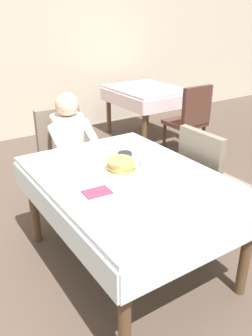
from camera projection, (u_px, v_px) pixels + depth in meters
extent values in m
plane|color=brown|center=(128.00, 263.00, 2.68)|extent=(14.00, 14.00, 0.00)
cube|color=silver|center=(128.00, 178.00, 2.38)|extent=(1.10, 1.50, 0.04)
cube|color=silver|center=(208.00, 249.00, 1.85)|extent=(1.10, 0.01, 0.18)
cube|color=silver|center=(80.00, 158.00, 3.01)|extent=(1.10, 0.01, 0.18)
cube|color=silver|center=(53.00, 216.00, 2.15)|extent=(0.01, 1.50, 0.18)
cube|color=silver|center=(188.00, 174.00, 2.71)|extent=(0.01, 1.50, 0.18)
cylinder|color=brown|center=(125.00, 313.00, 1.79)|extent=(0.07, 0.07, 0.70)
cylinder|color=brown|center=(246.00, 250.00, 2.26)|extent=(0.07, 0.07, 0.70)
cylinder|color=brown|center=(34.00, 203.00, 2.81)|extent=(0.07, 0.07, 0.70)
cylinder|color=brown|center=(130.00, 176.00, 3.28)|extent=(0.07, 0.07, 0.70)
cube|color=#7A6B5B|center=(69.00, 164.00, 3.34)|extent=(0.44, 0.44, 0.05)
cube|color=#7A6B5B|center=(59.00, 132.00, 3.38)|extent=(0.44, 0.06, 0.48)
cylinder|color=#2D2319|center=(96.00, 188.00, 3.38)|extent=(0.04, 0.04, 0.40)
cylinder|color=#2D2319|center=(61.00, 198.00, 3.20)|extent=(0.04, 0.04, 0.40)
cylinder|color=#2D2319|center=(79.00, 174.00, 3.66)|extent=(0.04, 0.04, 0.40)
cylinder|color=#2D2319|center=(47.00, 183.00, 3.48)|extent=(0.04, 0.04, 0.40)
cylinder|color=silver|center=(68.00, 140.00, 3.22)|extent=(0.30, 0.30, 0.46)
sphere|color=#D8AD8C|center=(67.00, 104.00, 3.07)|extent=(0.21, 0.21, 0.21)
cylinder|color=silver|center=(91.00, 133.00, 3.16)|extent=(0.08, 0.29, 0.23)
cylinder|color=silver|center=(58.00, 140.00, 3.00)|extent=(0.08, 0.29, 0.23)
cylinder|color=#383D51|center=(87.00, 189.00, 3.31)|extent=(0.10, 0.10, 0.45)
cylinder|color=#383D51|center=(72.00, 193.00, 3.23)|extent=(0.10, 0.10, 0.45)
cube|color=#7A6B5B|center=(214.00, 185.00, 2.94)|extent=(0.44, 0.44, 0.05)
cube|color=#7A6B5B|center=(200.00, 161.00, 2.73)|extent=(0.06, 0.44, 0.48)
cylinder|color=#2D2319|center=(211.00, 194.00, 3.26)|extent=(0.04, 0.04, 0.40)
cylinder|color=#2D2319|center=(242.00, 211.00, 2.99)|extent=(0.04, 0.04, 0.40)
cylinder|color=#2D2319|center=(182.00, 205.00, 3.08)|extent=(0.04, 0.04, 0.40)
cylinder|color=#2D2319|center=(212.00, 224.00, 2.81)|extent=(0.04, 0.04, 0.40)
cylinder|color=white|center=(121.00, 171.00, 2.43)|extent=(0.28, 0.28, 0.02)
cylinder|color=tan|center=(122.00, 169.00, 2.42)|extent=(0.18, 0.18, 0.02)
cylinder|color=tan|center=(121.00, 166.00, 2.42)|extent=(0.19, 0.19, 0.02)
cylinder|color=tan|center=(122.00, 164.00, 2.41)|extent=(0.19, 0.19, 0.02)
cylinder|color=tan|center=(121.00, 162.00, 2.41)|extent=(0.19, 0.19, 0.01)
cylinder|color=tan|center=(120.00, 160.00, 2.40)|extent=(0.19, 0.19, 0.01)
cube|color=#F4E072|center=(121.00, 159.00, 2.39)|extent=(0.03, 0.03, 0.01)
cylinder|color=white|center=(146.00, 160.00, 2.52)|extent=(0.08, 0.08, 0.08)
torus|color=white|center=(152.00, 158.00, 2.54)|extent=(0.05, 0.01, 0.05)
cylinder|color=black|center=(125.00, 155.00, 2.65)|extent=(0.11, 0.11, 0.04)
cone|color=silver|center=(87.00, 170.00, 2.37)|extent=(0.08, 0.08, 0.07)
cube|color=silver|center=(99.00, 179.00, 2.32)|extent=(0.02, 0.18, 0.00)
cube|color=silver|center=(145.00, 167.00, 2.51)|extent=(0.03, 0.20, 0.00)
cube|color=silver|center=(148.00, 188.00, 2.20)|extent=(0.15, 0.04, 0.00)
cube|color=#8C2D4C|center=(97.00, 192.00, 2.15)|extent=(0.18, 0.13, 0.01)
cube|color=silver|center=(146.00, 89.00, 5.10)|extent=(0.90, 1.10, 0.04)
cube|color=silver|center=(171.00, 104.00, 4.72)|extent=(0.90, 0.01, 0.18)
cube|color=silver|center=(126.00, 90.00, 5.57)|extent=(0.90, 0.01, 0.18)
cube|color=silver|center=(120.00, 101.00, 4.92)|extent=(0.01, 1.10, 0.18)
cube|color=silver|center=(170.00, 93.00, 5.38)|extent=(0.01, 1.10, 0.18)
cylinder|color=brown|center=(144.00, 126.00, 4.71)|extent=(0.07, 0.07, 0.70)
cylinder|color=brown|center=(186.00, 117.00, 5.08)|extent=(0.07, 0.07, 0.70)
cylinder|color=brown|center=(109.00, 111.00, 5.43)|extent=(0.07, 0.07, 0.70)
cylinder|color=brown|center=(147.00, 104.00, 5.80)|extent=(0.07, 0.07, 0.70)
cube|color=#4C2D23|center=(185.00, 123.00, 4.58)|extent=(0.44, 0.44, 0.05)
cube|color=#4C2D23|center=(197.00, 106.00, 4.32)|extent=(0.44, 0.06, 0.48)
cylinder|color=#2D2319|center=(164.00, 138.00, 4.72)|extent=(0.04, 0.04, 0.40)
cylinder|color=#2D2319|center=(184.00, 133.00, 4.90)|extent=(0.04, 0.04, 0.40)
cylinder|color=#2D2319|center=(182.00, 146.00, 4.44)|extent=(0.04, 0.04, 0.40)
cylinder|color=#2D2319|center=(203.00, 140.00, 4.62)|extent=(0.04, 0.04, 0.40)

